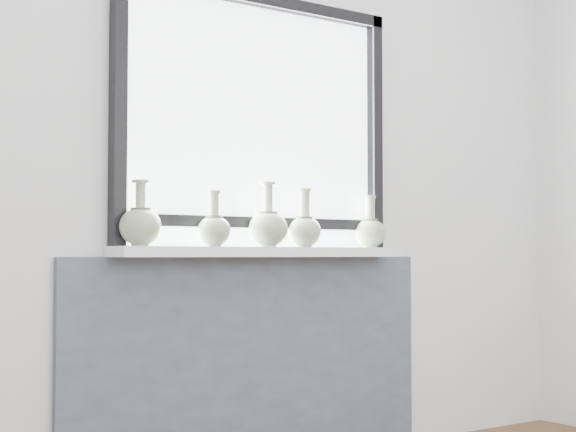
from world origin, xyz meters
TOP-DOWN VIEW (x-y plane):
  - back_wall at (0.00, 1.81)m, footprint 3.60×0.02m
  - apron_panel at (0.00, 1.78)m, footprint 1.70×0.03m
  - windowsill at (0.00, 1.71)m, footprint 1.32×0.18m
  - window at (0.00, 1.77)m, footprint 1.30×0.06m
  - vase_a at (-0.56, 1.70)m, footprint 0.16×0.16m
  - vase_b at (-0.26, 1.68)m, footprint 0.13×0.13m
  - vase_c at (-0.00, 1.68)m, footprint 0.16×0.16m
  - vase_d at (0.18, 1.69)m, footprint 0.14×0.14m
  - vase_e at (0.56, 1.71)m, footprint 0.14×0.14m

SIDE VIEW (x-z plane):
  - apron_panel at x=0.00m, z-range 0.00..0.86m
  - windowsill at x=0.00m, z-range 0.86..0.90m
  - vase_b at x=-0.26m, z-range 0.86..1.08m
  - vase_e at x=0.56m, z-range 0.86..1.09m
  - vase_d at x=0.18m, z-range 0.85..1.10m
  - vase_a at x=-0.56m, z-range 0.86..1.10m
  - vase_c at x=0.00m, z-range 0.85..1.11m
  - back_wall at x=0.00m, z-range 0.00..2.60m
  - window at x=0.00m, z-range 0.92..1.97m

